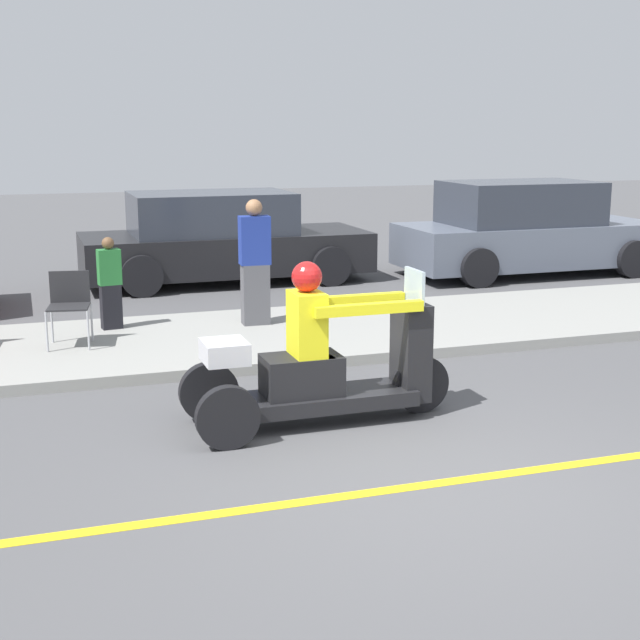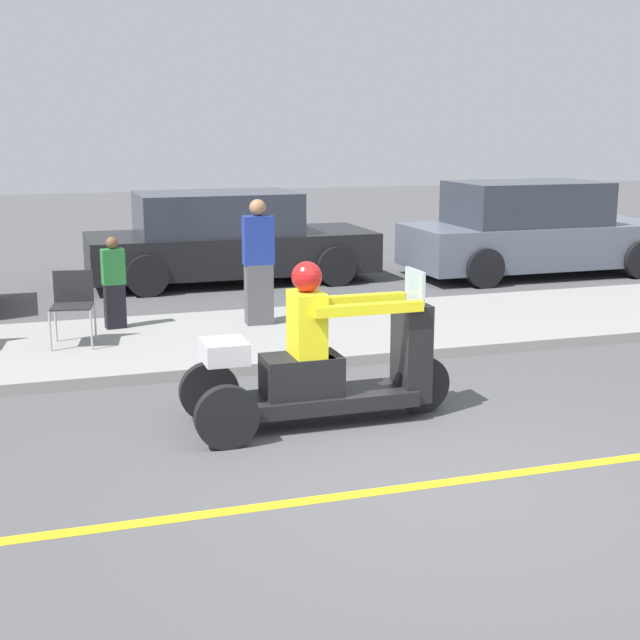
% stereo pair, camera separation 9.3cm
% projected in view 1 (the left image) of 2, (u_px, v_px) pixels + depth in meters
% --- Properties ---
extents(ground_plane, '(60.00, 60.00, 0.00)m').
position_uv_depth(ground_plane, '(442.00, 483.00, 6.47)').
color(ground_plane, '#4C4C4F').
extents(lane_stripe, '(24.00, 0.12, 0.01)m').
position_uv_depth(lane_stripe, '(390.00, 490.00, 6.34)').
color(lane_stripe, gold).
rests_on(lane_stripe, ground).
extents(sidewalk_strip, '(28.00, 2.80, 0.12)m').
position_uv_depth(sidewalk_strip, '(272.00, 336.00, 10.72)').
color(sidewalk_strip, gray).
rests_on(sidewalk_strip, ground).
extents(motorcycle_trike, '(2.38, 0.84, 1.43)m').
position_uv_depth(motorcycle_trike, '(323.00, 367.00, 7.68)').
color(motorcycle_trike, black).
rests_on(motorcycle_trike, ground).
extents(spectator_mid_group, '(0.28, 0.19, 1.12)m').
position_uv_depth(spectator_mid_group, '(110.00, 285.00, 10.74)').
color(spectator_mid_group, black).
rests_on(spectator_mid_group, sidewalk_strip).
extents(spectator_by_tree, '(0.38, 0.24, 1.55)m').
position_uv_depth(spectator_by_tree, '(255.00, 265.00, 10.94)').
color(spectator_by_tree, '#515156').
rests_on(spectator_by_tree, sidewalk_strip).
extents(folding_chair_curbside, '(0.53, 0.53, 0.82)m').
position_uv_depth(folding_chair_curbside, '(69.00, 300.00, 9.97)').
color(folding_chair_curbside, '#A5A8AD').
rests_on(folding_chair_curbside, sidewalk_strip).
extents(parked_car_lot_right, '(4.65, 2.07, 1.48)m').
position_uv_depth(parked_car_lot_right, '(221.00, 240.00, 14.64)').
color(parked_car_lot_right, black).
rests_on(parked_car_lot_right, ground).
extents(parked_car_lot_left, '(4.53, 2.01, 1.61)m').
position_uv_depth(parked_car_lot_left, '(526.00, 231.00, 15.38)').
color(parked_car_lot_left, slate).
rests_on(parked_car_lot_left, ground).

